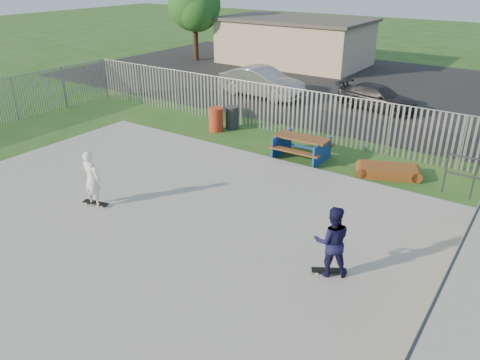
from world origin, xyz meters
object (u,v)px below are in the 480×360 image
Objects in this scene: funbox at (388,171)px; skater_white at (92,179)px; car_dark at (378,98)px; tree_left at (194,4)px; picnic_table at (301,147)px; skater_navy at (332,241)px; car_silver at (262,82)px; trash_bin_grey at (232,117)px; trash_bin_red at (216,119)px.

funbox is 9.66m from skater_white.
car_dark is 17.16m from tree_left.
picnic_table is 1.20× the size of skater_navy.
trash_bin_grey is at bearing -158.08° from car_silver.
tree_left is (-11.72, 11.79, 3.50)m from trash_bin_grey.
skater_white is at bearing -79.57° from trash_bin_red.
car_dark reaches higher than funbox.
funbox is 0.34× the size of tree_left.
car_dark is at bearing -18.42° from tree_left.
picnic_table is 2.06× the size of trash_bin_grey.
skater_navy reaches higher than car_silver.
funbox is 0.49× the size of car_dark.
trash_bin_grey is 0.58× the size of skater_white.
trash_bin_grey is 5.62m from car_silver.
car_dark is at bearing -75.93° from car_silver.
car_silver is 2.83× the size of skater_white.
trash_bin_red is at bearing -70.78° from skater_navy.
car_dark is (4.61, 7.15, 0.10)m from trash_bin_red.
tree_left reaches higher than car_dark.
trash_bin_red reaches higher than trash_bin_grey.
skater_white is at bearing -115.43° from picnic_table.
trash_bin_red is at bearing -163.35° from car_silver.
trash_bin_red reaches higher than picnic_table.
picnic_table is 0.34× the size of tree_left.
car_dark is 2.43× the size of skater_white.
trash_bin_grey is at bearing -45.17° from tree_left.
car_silver reaches higher than trash_bin_grey.
tree_left is at bearing 60.12° from car_silver.
car_silver is 12.27m from tree_left.
picnic_table is 7.41m from skater_navy.
skater_navy reaches higher than car_dark.
trash_bin_red is 0.17× the size of tree_left.
skater_navy reaches higher than funbox.
trash_bin_grey reaches higher than picnic_table.
tree_left is at bearing 138.66° from picnic_table.
picnic_table is 7.89m from car_dark.
tree_left is 24.12m from skater_white.
car_dark is (4.25, 6.47, 0.12)m from trash_bin_grey.
car_dark is at bearing 87.83° from picnic_table.
skater_white is (1.43, -7.77, 0.48)m from trash_bin_red.
skater_white reaches higher than picnic_table.
tree_left is 27.95m from skater_navy.
picnic_table is 0.50× the size of car_dark.
trash_bin_grey is at bearing 61.72° from trash_bin_red.
car_silver is 1.17× the size of car_dark.
car_silver reaches higher than funbox.
car_silver is at bearing -33.12° from tree_left.
trash_bin_grey is at bearing 148.79° from funbox.
car_dark reaches higher than picnic_table.
trash_bin_grey is (0.37, 0.68, -0.02)m from trash_bin_red.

